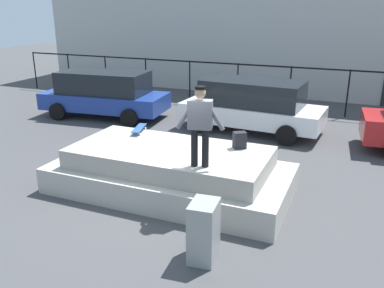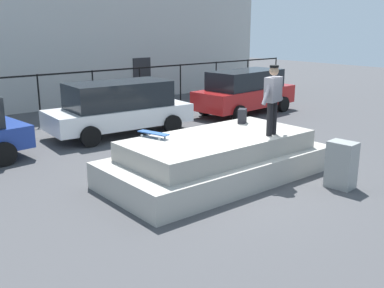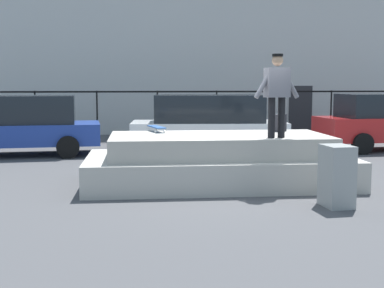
{
  "view_description": "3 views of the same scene",
  "coord_description": "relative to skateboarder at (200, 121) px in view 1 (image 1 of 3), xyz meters",
  "views": [
    {
      "loc": [
        3.76,
        -7.59,
        4.15
      ],
      "look_at": [
        0.05,
        1.23,
        0.88
      ],
      "focal_mm": 38.28,
      "sensor_mm": 36.0,
      "label": 1
    },
    {
      "loc": [
        -7.11,
        -7.26,
        3.59
      ],
      "look_at": [
        -0.31,
        1.02,
        0.72
      ],
      "focal_mm": 42.13,
      "sensor_mm": 36.0,
      "label": 2
    },
    {
      "loc": [
        -1.76,
        -10.66,
        2.11
      ],
      "look_at": [
        -0.58,
        1.22,
        0.75
      ],
      "focal_mm": 49.93,
      "sensor_mm": 36.0,
      "label": 3
    }
  ],
  "objects": [
    {
      "name": "concrete_ledge",
      "position": [
        -1.03,
        0.74,
        -1.52
      ],
      "size": [
        5.48,
        2.68,
        1.04
      ],
      "color": "#ADA89E",
      "rests_on": "ground_plane"
    },
    {
      "name": "utility_box",
      "position": [
        0.68,
        -1.51,
        -1.46
      ],
      "size": [
        0.5,
        0.64,
        1.06
      ],
      "primitive_type": "cube",
      "rotation": [
        0.0,
        0.0,
        0.1
      ],
      "color": "gray",
      "rests_on": "ground_plane"
    },
    {
      "name": "warehouse_building",
      "position": [
        -0.92,
        16.08,
        1.2
      ],
      "size": [
        25.77,
        8.87,
        6.35
      ],
      "color": "#B2B2AD",
      "rests_on": "ground_plane"
    },
    {
      "name": "ground_plane",
      "position": [
        -0.92,
        0.44,
        -1.99
      ],
      "size": [
        60.0,
        60.0,
        0.0
      ],
      "primitive_type": "plane",
      "color": "#424244"
    },
    {
      "name": "fence_row",
      "position": [
        -0.92,
        9.3,
        -0.7
      ],
      "size": [
        24.06,
        0.06,
        1.84
      ],
      "color": "black",
      "rests_on": "ground_plane"
    },
    {
      "name": "skateboard",
      "position": [
        -2.3,
        1.56,
        -0.85
      ],
      "size": [
        0.4,
        0.84,
        0.12
      ],
      "color": "#264C8C",
      "rests_on": "concrete_ledge"
    },
    {
      "name": "skateboarder",
      "position": [
        0.0,
        0.0,
        0.0
      ],
      "size": [
        0.97,
        0.35,
        1.63
      ],
      "color": "black",
      "rests_on": "concrete_ledge"
    },
    {
      "name": "backpack",
      "position": [
        0.42,
        1.37,
        -0.76
      ],
      "size": [
        0.34,
        0.32,
        0.38
      ],
      "primitive_type": "cube",
      "rotation": [
        0.0,
        0.0,
        3.76
      ],
      "color": "black",
      "rests_on": "concrete_ledge"
    },
    {
      "name": "car_white_hatchback_mid",
      "position": [
        -0.54,
        6.12,
        -1.06
      ],
      "size": [
        4.85,
        2.39,
        1.75
      ],
      "color": "white",
      "rests_on": "ground_plane"
    },
    {
      "name": "car_blue_hatchback_near",
      "position": [
        -6.25,
        5.77,
        -1.06
      ],
      "size": [
        4.92,
        2.48,
        1.75
      ],
      "color": "navy",
      "rests_on": "ground_plane"
    }
  ]
}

